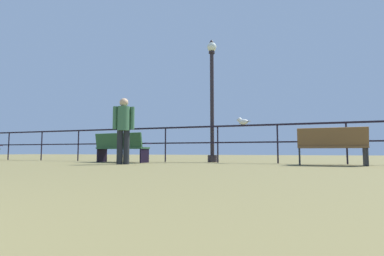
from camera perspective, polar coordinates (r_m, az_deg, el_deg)
name	(u,v)px	position (r m, az deg, el deg)	size (l,w,h in m)	color
pier_railing	(218,136)	(8.71, 5.07, -1.48)	(24.09, 0.05, 1.11)	black
bench_near_left	(121,146)	(9.08, -13.81, -3.48)	(1.72, 0.77, 0.88)	#2A5331
bench_near_right	(331,145)	(7.61, 25.67, -3.00)	(1.51, 0.68, 0.89)	brown
lamppost_center	(212,95)	(9.21, 3.94, 6.46)	(0.30, 0.30, 3.91)	#282125
person_by_bench	(124,126)	(7.77, -13.30, 0.37)	(0.50, 0.33, 1.73)	black
seagull_on_rail	(243,121)	(8.59, 9.94, 1.29)	(0.45, 0.29, 0.22)	silver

